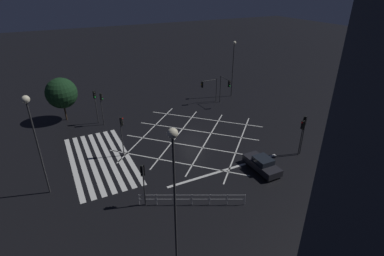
% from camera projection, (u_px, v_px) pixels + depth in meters
% --- Properties ---
extents(ground_plane, '(200.00, 200.00, 0.00)m').
position_uv_depth(ground_plane, '(192.00, 138.00, 35.71)').
color(ground_plane, black).
extents(road_markings, '(18.92, 23.16, 0.01)m').
position_uv_depth(road_markings, '(134.00, 154.00, 32.43)').
color(road_markings, silver).
rests_on(road_markings, ground_plane).
extents(traffic_light_sw_main, '(0.39, 0.36, 4.48)m').
position_uv_depth(traffic_light_sw_main, '(95.00, 101.00, 37.88)').
color(traffic_light_sw_main, '#2D2D30').
rests_on(traffic_light_sw_main, ground_plane).
extents(traffic_light_median_south, '(0.36, 0.39, 4.50)m').
position_uv_depth(traffic_light_median_south, '(122.00, 129.00, 30.72)').
color(traffic_light_median_south, '#2D2D30').
rests_on(traffic_light_median_south, ground_plane).
extents(traffic_light_sw_cross, '(0.36, 0.39, 4.35)m').
position_uv_depth(traffic_light_sw_cross, '(102.00, 102.00, 37.56)').
color(traffic_light_sw_cross, '#2D2D30').
rests_on(traffic_light_sw_cross, ground_plane).
extents(traffic_light_nw_cross, '(0.36, 2.77, 3.67)m').
position_uv_depth(traffic_light_nw_cross, '(208.00, 86.00, 44.60)').
color(traffic_light_nw_cross, '#2D2D30').
rests_on(traffic_light_nw_cross, ground_plane).
extents(traffic_light_ne_cross, '(0.36, 0.39, 4.08)m').
position_uv_depth(traffic_light_ne_cross, '(302.00, 131.00, 30.91)').
color(traffic_light_ne_cross, '#2D2D30').
rests_on(traffic_light_ne_cross, ground_plane).
extents(traffic_light_ne_main, '(0.39, 0.36, 4.40)m').
position_uv_depth(traffic_light_ne_main, '(304.00, 127.00, 31.16)').
color(traffic_light_ne_main, '#2D2D30').
rests_on(traffic_light_ne_main, ground_plane).
extents(traffic_light_nw_main, '(2.61, 0.36, 4.24)m').
position_uv_depth(traffic_light_nw_main, '(225.00, 85.00, 43.61)').
color(traffic_light_nw_main, '#2D2D30').
rests_on(traffic_light_nw_main, ground_plane).
extents(traffic_light_se_main, '(0.39, 0.36, 3.88)m').
position_uv_depth(traffic_light_se_main, '(143.00, 177.00, 23.94)').
color(traffic_light_se_main, '#2D2D30').
rests_on(traffic_light_se_main, ground_plane).
extents(street_lamp_east, '(0.62, 0.62, 9.12)m').
position_uv_depth(street_lamp_east, '(31.00, 121.00, 23.46)').
color(street_lamp_east, '#2D2D30').
rests_on(street_lamp_east, ground_plane).
extents(street_lamp_west, '(0.52, 0.52, 8.71)m').
position_uv_depth(street_lamp_west, '(233.00, 58.00, 45.77)').
color(street_lamp_west, '#2D2D30').
rests_on(street_lamp_west, ground_plane).
extents(street_lamp_far, '(0.58, 0.58, 10.21)m').
position_uv_depth(street_lamp_far, '(174.00, 174.00, 16.34)').
color(street_lamp_far, '#2D2D30').
rests_on(street_lamp_far, ground_plane).
extents(street_tree_near, '(3.98, 3.98, 5.77)m').
position_uv_depth(street_tree_near, '(61.00, 93.00, 38.64)').
color(street_tree_near, '#38281C').
rests_on(street_tree_near, ground_plane).
extents(waiting_car, '(4.21, 1.70, 1.41)m').
position_uv_depth(waiting_car, '(262.00, 164.00, 29.42)').
color(waiting_car, black).
rests_on(waiting_car, ground_plane).
extents(pedestrian_railing, '(4.01, 7.93, 1.05)m').
position_uv_depth(pedestrian_railing, '(192.00, 198.00, 24.80)').
color(pedestrian_railing, '#B7B7BC').
rests_on(pedestrian_railing, ground_plane).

